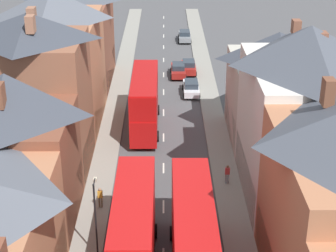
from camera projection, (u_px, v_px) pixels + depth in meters
The scene contains 14 objects.
pavement_left at pixel (111, 128), 54.66m from camera, with size 2.20×104.00×0.14m, color gray.
pavement_right at pixel (216, 128), 54.72m from camera, with size 2.20×104.00×0.14m, color gray.
centre_line_dashes at pixel (164, 137), 52.89m from camera, with size 0.14×97.80×0.01m.
terrace_row_left at pixel (18, 139), 39.33m from camera, with size 8.00×70.38×13.58m.
double_decker_bus_lead at pixel (134, 231), 34.25m from camera, with size 2.74×10.80×5.30m.
double_decker_bus_mid_street at pixel (193, 234), 34.03m from camera, with size 2.74×10.80×5.30m.
double_decker_bus_far_approaching at pixel (145, 101), 53.78m from camera, with size 2.74×10.80×5.30m.
car_near_silver at pixel (185, 36), 82.72m from camera, with size 1.90×4.38×1.61m.
car_parked_left_a at pixel (191, 87), 62.91m from camera, with size 1.90×4.49×1.60m.
car_parked_right_a at pixel (189, 67), 69.46m from camera, with size 1.90×4.01×1.68m.
car_mid_black at pixel (178, 70), 68.46m from camera, with size 1.90×4.39×1.64m.
pedestrian_mid_right at pixel (100, 197), 41.28m from camera, with size 0.36×0.22×1.61m.
pedestrian_far_left at pixel (227, 173), 44.49m from camera, with size 0.36×0.22×1.61m.
street_lamp at pixel (96, 214), 35.19m from camera, with size 0.20×1.12×5.50m.
Camera 1 is at (0.10, -11.73, 22.82)m, focal length 60.00 mm.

